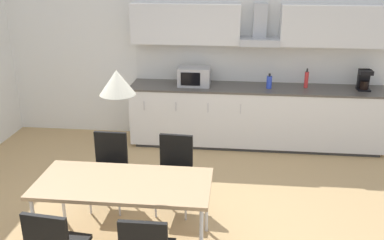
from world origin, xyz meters
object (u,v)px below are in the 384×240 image
(dining_table, at_px, (124,186))
(pendant_lamp, at_px, (117,82))
(bottle_blue, at_px, (269,82))
(chair_far_right, at_px, (175,166))
(chair_far_left, at_px, (109,163))
(microwave, at_px, (194,76))
(bottle_red, at_px, (306,80))
(coffee_maker, at_px, (364,80))

(dining_table, xyz_separation_m, pendant_lamp, (0.00, 0.00, 1.03))
(bottle_blue, distance_m, chair_far_right, 2.27)
(pendant_lamp, bearing_deg, dining_table, -90.00)
(bottle_blue, relative_size, dining_table, 0.13)
(chair_far_right, bearing_deg, chair_far_left, 179.99)
(microwave, distance_m, bottle_red, 1.67)
(dining_table, distance_m, pendant_lamp, 1.03)
(chair_far_left, distance_m, pendant_lamp, 1.45)
(bottle_blue, bearing_deg, dining_table, -119.84)
(coffee_maker, relative_size, pendant_lamp, 0.94)
(bottle_blue, relative_size, chair_far_right, 0.25)
(coffee_maker, xyz_separation_m, chair_far_left, (-3.27, -1.97, -0.55))
(microwave, bearing_deg, dining_table, -98.56)
(bottle_red, bearing_deg, pendant_lamp, -127.04)
(bottle_blue, distance_m, pendant_lamp, 3.14)
(coffee_maker, bearing_deg, chair_far_right, -141.95)
(bottle_blue, bearing_deg, microwave, 177.78)
(pendant_lamp, bearing_deg, chair_far_right, 63.38)
(microwave, bearing_deg, coffee_maker, 0.61)
(bottle_blue, xyz_separation_m, chair_far_left, (-1.90, -1.90, -0.50))
(bottle_red, distance_m, bottle_blue, 0.56)
(chair_far_left, bearing_deg, pendant_lamp, -63.80)
(bottle_blue, bearing_deg, pendant_lamp, -119.84)
(coffee_maker, distance_m, chair_far_left, 3.85)
(chair_far_right, distance_m, chair_far_left, 0.76)
(pendant_lamp, bearing_deg, bottle_red, 52.96)
(coffee_maker, xyz_separation_m, dining_table, (-2.89, -2.73, -0.41))
(dining_table, xyz_separation_m, chair_far_right, (0.38, 0.76, -0.15))
(bottle_red, xyz_separation_m, chair_far_right, (-1.69, -1.98, -0.53))
(bottle_blue, height_order, pendant_lamp, pendant_lamp)
(microwave, xyz_separation_m, chair_far_right, (-0.02, -1.94, -0.54))
(chair_far_left, xyz_separation_m, pendant_lamp, (0.38, -0.76, 1.17))
(coffee_maker, relative_size, chair_far_right, 0.34)
(bottle_red, xyz_separation_m, chair_far_left, (-2.45, -1.98, -0.53))
(bottle_blue, relative_size, pendant_lamp, 0.69)
(microwave, bearing_deg, chair_far_right, -90.70)
(chair_far_right, bearing_deg, dining_table, -116.62)
(microwave, distance_m, pendant_lamp, 2.81)
(microwave, xyz_separation_m, bottle_blue, (1.12, -0.04, -0.05))
(chair_far_right, bearing_deg, pendant_lamp, -116.62)
(bottle_red, relative_size, dining_table, 0.17)
(dining_table, relative_size, chair_far_right, 1.93)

